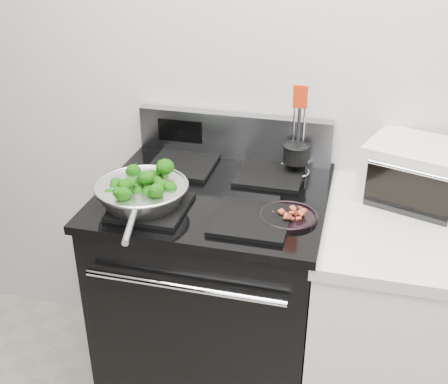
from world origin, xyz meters
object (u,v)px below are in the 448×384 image
(gas_range, at_px, (215,296))
(bacon_plate, at_px, (289,213))
(skillet, at_px, (142,193))
(toaster_oven, at_px, (420,173))
(utensil_holder, at_px, (296,158))

(gas_range, bearing_deg, bacon_plate, -23.36)
(skillet, height_order, toaster_oven, toaster_oven)
(bacon_plate, distance_m, utensil_holder, 0.34)
(bacon_plate, relative_size, utensil_holder, 0.54)
(gas_range, height_order, toaster_oven, gas_range)
(utensil_holder, bearing_deg, gas_range, -136.62)
(utensil_holder, bearing_deg, bacon_plate, -81.97)
(gas_range, xyz_separation_m, bacon_plate, (0.28, -0.12, 0.48))
(gas_range, bearing_deg, utensil_holder, 39.89)
(skillet, bearing_deg, bacon_plate, -9.04)
(gas_range, relative_size, bacon_plate, 6.05)
(skillet, xyz_separation_m, bacon_plate, (0.48, 0.04, -0.03))
(skillet, relative_size, utensil_holder, 1.42)
(bacon_plate, distance_m, toaster_oven, 0.51)
(skillet, distance_m, bacon_plate, 0.49)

